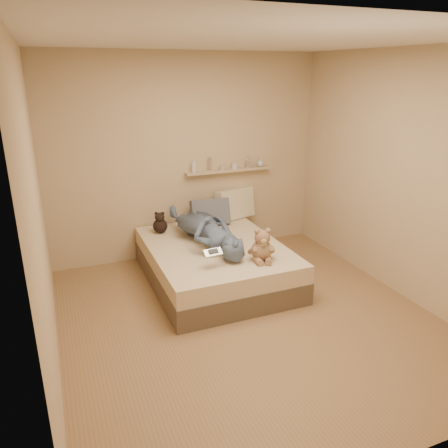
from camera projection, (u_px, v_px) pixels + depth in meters
name	position (u px, v px, depth m)	size (l,w,h in m)	color
room	(251.00, 194.00, 3.97)	(3.80, 3.80, 3.80)	#8B6848
bed	(215.00, 263.00, 5.14)	(1.50, 1.90, 0.45)	brown
game_console	(213.00, 252.00, 4.43)	(0.20, 0.10, 0.07)	silver
teddy_bear	(262.00, 247.00, 4.61)	(0.29, 0.30, 0.37)	#8F714E
dark_plush	(160.00, 224.00, 5.41)	(0.18, 0.18, 0.28)	black
pillow_cream	(235.00, 204.00, 5.94)	(0.55, 0.16, 0.40)	beige
pillow_grey	(210.00, 212.00, 5.68)	(0.50, 0.14, 0.34)	slate
person	(206.00, 229.00, 5.07)	(0.54, 1.48, 0.35)	#4C5A78
wall_shelf	(229.00, 170.00, 5.84)	(1.20, 0.12, 0.03)	tan
shelf_bottles	(234.00, 164.00, 5.84)	(1.06, 0.12, 0.18)	silver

